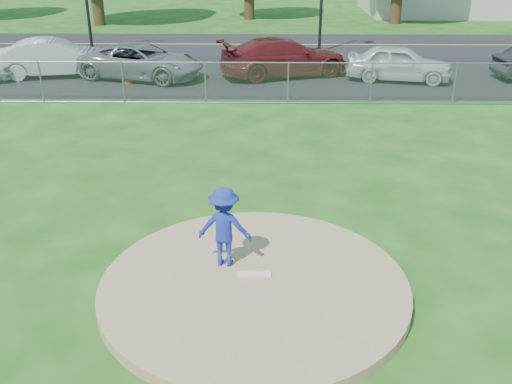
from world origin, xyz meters
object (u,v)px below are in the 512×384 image
traffic_cone (127,75)px  parked_car_white (54,58)px  pitcher (224,227)px  parked_car_gray (142,61)px  parked_car_pearl (399,63)px  parked_car_darkred (284,57)px

traffic_cone → parked_car_white: 3.59m
pitcher → parked_car_gray: bearing=-66.7°
pitcher → traffic_cone: size_ratio=2.43×
parked_car_white → parked_car_pearl: parked_car_white is taller
traffic_cone → parked_car_darkred: parked_car_darkred is taller
pitcher → parked_car_gray: pitcher is taller
pitcher → parked_car_darkred: bearing=-88.9°
parked_car_pearl → parked_car_gray: bearing=100.3°
pitcher → parked_car_gray: (-4.54, 15.20, -0.22)m
parked_car_white → traffic_cone: bearing=-120.5°
parked_car_gray → parked_car_white: bearing=100.8°
traffic_cone → parked_car_white: (-3.38, 1.12, 0.48)m
parked_car_white → parked_car_gray: bearing=-107.5°
pitcher → traffic_cone: (-5.02, 14.45, -0.63)m
pitcher → parked_car_pearl: bearing=-106.1°
parked_car_gray → parked_car_darkred: (6.07, 0.59, 0.08)m
traffic_cone → parked_car_pearl: (11.34, 0.56, 0.43)m
parked_car_gray → traffic_cone: bearing=163.7°
parked_car_gray → pitcher: bearing=-147.1°
traffic_cone → parked_car_pearl: parked_car_pearl is taller
parked_car_gray → parked_car_pearl: 10.85m
parked_car_white → parked_car_darkred: (9.93, 0.22, 0.02)m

